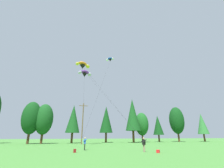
% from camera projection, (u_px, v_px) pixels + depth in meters
% --- Properties ---
extents(treeline_tree_d, '(4.60, 4.60, 10.38)m').
position_uv_depth(treeline_tree_d, '(31.00, 118.00, 40.20)').
color(treeline_tree_d, '#472D19').
rests_on(treeline_tree_d, ground_plane).
extents(treeline_tree_e, '(4.48, 4.48, 9.92)m').
position_uv_depth(treeline_tree_e, '(44.00, 119.00, 40.93)').
color(treeline_tree_e, '#472D19').
rests_on(treeline_tree_e, ground_plane).
extents(treeline_tree_f, '(3.88, 3.88, 10.38)m').
position_uv_depth(treeline_tree_f, '(73.00, 119.00, 44.58)').
color(treeline_tree_f, '#472D19').
rests_on(treeline_tree_f, ground_plane).
extents(treeline_tree_g, '(3.97, 3.97, 10.77)m').
position_uv_depth(treeline_tree_g, '(106.00, 119.00, 48.92)').
color(treeline_tree_g, '#472D19').
rests_on(treeline_tree_g, ground_plane).
extents(treeline_tree_h, '(4.46, 4.46, 12.98)m').
position_uv_depth(treeline_tree_h, '(133.00, 115.00, 48.73)').
color(treeline_tree_h, '#472D19').
rests_on(treeline_tree_h, ground_plane).
extents(treeline_tree_i, '(4.27, 4.27, 9.15)m').
position_uv_depth(treeline_tree_i, '(142.00, 124.00, 51.11)').
color(treeline_tree_i, '#472D19').
rests_on(treeline_tree_i, ground_plane).
extents(treeline_tree_j, '(3.49, 3.49, 8.58)m').
position_uv_depth(treeline_tree_j, '(158.00, 125.00, 53.86)').
color(treeline_tree_j, '#472D19').
rests_on(treeline_tree_j, ground_plane).
extents(treeline_tree_k, '(4.93, 4.93, 11.59)m').
position_uv_depth(treeline_tree_k, '(177.00, 120.00, 54.89)').
color(treeline_tree_k, '#472D19').
rests_on(treeline_tree_k, ground_plane).
extents(treeline_tree_l, '(3.72, 3.72, 9.63)m').
position_uv_depth(treeline_tree_l, '(202.00, 124.00, 56.46)').
color(treeline_tree_l, '#472D19').
rests_on(treeline_tree_l, ground_plane).
extents(utility_pole, '(2.20, 0.26, 9.67)m').
position_uv_depth(utility_pole, '(83.00, 122.00, 38.39)').
color(utility_pole, brown).
rests_on(utility_pole, ground_plane).
extents(kite_flyer_near, '(0.57, 0.61, 1.69)m').
position_uv_depth(kite_flyer_near, '(85.00, 143.00, 22.06)').
color(kite_flyer_near, black).
rests_on(kite_flyer_near, ground_plane).
extents(kite_flyer_mid, '(0.64, 0.67, 1.69)m').
position_uv_depth(kite_flyer_mid, '(144.00, 143.00, 19.52)').
color(kite_flyer_mid, gray).
rests_on(kite_flyer_mid, ground_plane).
extents(parafoil_kite_high_blue_white, '(8.82, 15.42, 20.97)m').
position_uv_depth(parafoil_kite_high_blue_white, '(110.00, 59.00, 43.65)').
color(parafoil_kite_high_blue_white, blue).
extents(parafoil_kite_mid_orange, '(8.49, 15.82, 16.63)m').
position_uv_depth(parafoil_kite_mid_orange, '(83.00, 65.00, 36.30)').
color(parafoil_kite_mid_orange, orange).
extents(parafoil_kite_far_purple, '(3.60, 12.74, 15.21)m').
position_uv_depth(parafoil_kite_far_purple, '(85.00, 73.00, 37.65)').
color(parafoil_kite_far_purple, purple).
extents(parafoil_kite_low_teal, '(7.24, 19.91, 18.32)m').
position_uv_depth(parafoil_kite_low_teal, '(84.00, 66.00, 41.41)').
color(parafoil_kite_low_teal, teal).
extents(backpack, '(0.31, 0.37, 0.40)m').
position_uv_depth(backpack, '(75.00, 151.00, 18.75)').
color(backpack, maroon).
rests_on(backpack, ground_plane).
extents(picnic_cooler, '(0.60, 0.63, 0.34)m').
position_uv_depth(picnic_cooler, '(158.00, 151.00, 18.44)').
color(picnic_cooler, red).
rests_on(picnic_cooler, ground_plane).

